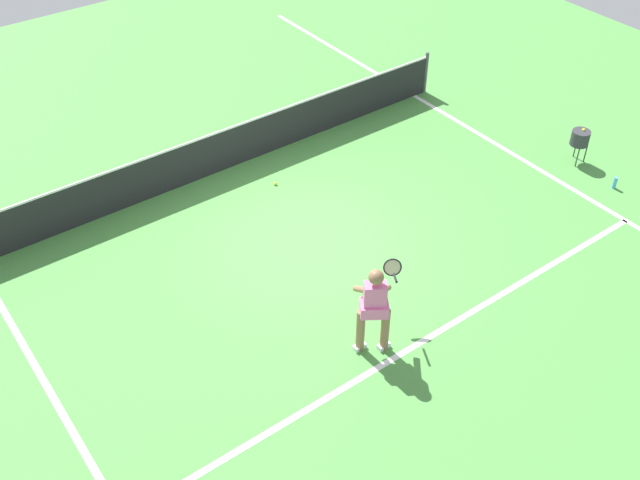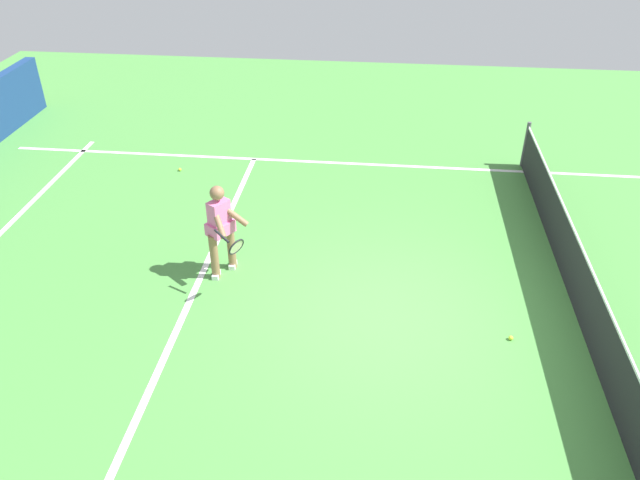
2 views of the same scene
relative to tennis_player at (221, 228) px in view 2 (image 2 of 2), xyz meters
The scene contains 7 objects.
ground_plane 2.81m from the tennis_player, 74.47° to the left, with size 24.20×24.20×0.00m, color #4C9342.
service_line_marking 1.17m from the tennis_player, 27.33° to the right, with size 9.82×0.10×0.01m, color white.
sideline_left_marking 5.00m from the tennis_player, 148.40° to the left, with size 0.10×16.61×0.01m, color white.
court_net 5.41m from the tennis_player, 82.36° to the left, with size 10.50×0.08×0.97m.
tennis_player is the anchor object (origin of this frame).
tennis_ball_mid 3.99m from the tennis_player, 152.61° to the right, with size 0.07×0.07×0.07m, color #D1E533.
tennis_ball_far 4.53m from the tennis_player, 75.25° to the left, with size 0.07×0.07×0.07m, color #D1E533.
Camera 2 is at (7.25, -0.20, 5.90)m, focal length 35.30 mm.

